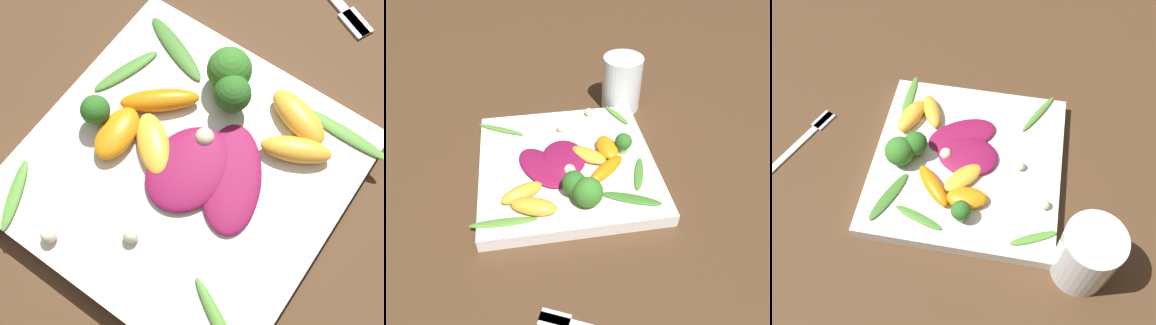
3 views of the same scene
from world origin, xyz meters
TOP-DOWN VIEW (x-y plane):
  - ground_plane at (0.00, 0.00)m, footprint 2.40×2.40m
  - plate at (0.00, 0.00)m, footprint 0.28×0.28m
  - radicchio_leaf_0 at (0.04, 0.02)m, footprint 0.10×0.12m
  - radicchio_leaf_1 at (0.01, -0.00)m, footprint 0.08×0.10m
  - orange_segment_0 at (-0.06, 0.04)m, footprint 0.07×0.07m
  - orange_segment_1 at (-0.04, -0.00)m, footprint 0.07×0.07m
  - orange_segment_2 at (-0.07, -0.01)m, footprint 0.04×0.06m
  - orange_segment_3 at (0.06, 0.10)m, footprint 0.07×0.05m
  - orange_segment_4 at (0.08, 0.07)m, footprint 0.07×0.05m
  - broccoli_floret_0 at (-0.10, -0.01)m, footprint 0.03×0.03m
  - broccoli_floret_1 at (-0.02, 0.10)m, footprint 0.04×0.04m
  - broccoli_floret_2 at (0.00, 0.08)m, footprint 0.04×0.04m
  - arugula_sprig_0 at (-0.08, 0.10)m, footprint 0.09×0.05m
  - arugula_sprig_1 at (-0.11, 0.05)m, footprint 0.04×0.08m
  - arugula_sprig_2 at (0.10, 0.12)m, footprint 0.09×0.02m
  - arugula_sprig_4 at (-0.11, -0.11)m, footprint 0.04×0.07m
  - macadamia_nut_0 at (-0.06, -0.12)m, footprint 0.01×0.01m
  - macadamia_nut_1 at (-0.00, 0.03)m, footprint 0.02×0.02m
  - macadamia_nut_2 at (0.00, -0.08)m, footprint 0.01×0.01m

SIDE VIEW (x-z plane):
  - ground_plane at x=0.00m, z-range 0.00..0.00m
  - plate at x=0.00m, z-range 0.00..0.02m
  - arugula_sprig_2 at x=0.10m, z-range 0.02..0.03m
  - arugula_sprig_1 at x=-0.11m, z-range 0.02..0.03m
  - arugula_sprig_0 at x=-0.08m, z-range 0.02..0.03m
  - arugula_sprig_4 at x=-0.11m, z-range 0.02..0.03m
  - radicchio_leaf_0 at x=0.04m, z-range 0.02..0.03m
  - radicchio_leaf_1 at x=0.01m, z-range 0.02..0.04m
  - macadamia_nut_2 at x=0.00m, z-range 0.02..0.04m
  - macadamia_nut_0 at x=-0.06m, z-range 0.02..0.04m
  - orange_segment_1 at x=-0.04m, z-range 0.02..0.04m
  - macadamia_nut_1 at x=0.00m, z-range 0.02..0.04m
  - orange_segment_0 at x=-0.06m, z-range 0.02..0.04m
  - orange_segment_4 at x=0.08m, z-range 0.02..0.04m
  - orange_segment_2 at x=-0.07m, z-range 0.02..0.04m
  - orange_segment_3 at x=0.06m, z-range 0.02..0.04m
  - broccoli_floret_0 at x=-0.10m, z-range 0.03..0.06m
  - broccoli_floret_1 at x=-0.02m, z-range 0.02..0.07m
  - broccoli_floret_2 at x=0.00m, z-range 0.03..0.07m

